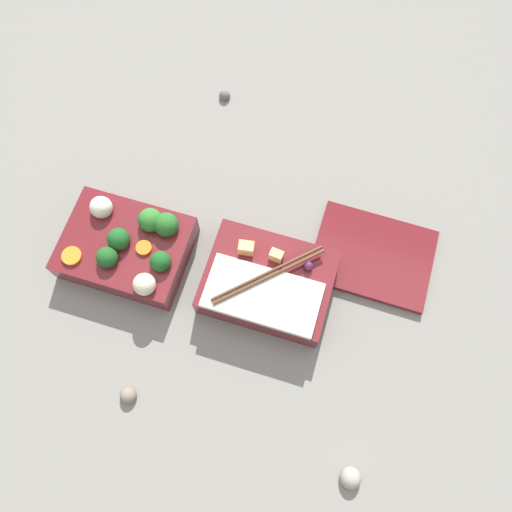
% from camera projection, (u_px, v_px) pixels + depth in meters
% --- Properties ---
extents(ground_plane, '(3.00, 3.00, 0.00)m').
position_uv_depth(ground_plane, '(196.00, 272.00, 0.84)').
color(ground_plane, slate).
extents(bento_tray_vegetable, '(0.20, 0.15, 0.08)m').
position_uv_depth(bento_tray_vegetable, '(127.00, 248.00, 0.82)').
color(bento_tray_vegetable, maroon).
rests_on(bento_tray_vegetable, ground_plane).
extents(bento_tray_rice, '(0.20, 0.15, 0.08)m').
position_uv_depth(bento_tray_rice, '(267.00, 283.00, 0.81)').
color(bento_tray_rice, maroon).
rests_on(bento_tray_rice, ground_plane).
extents(bento_lid, '(0.20, 0.15, 0.01)m').
position_uv_depth(bento_lid, '(373.00, 256.00, 0.85)').
color(bento_lid, maroon).
rests_on(bento_lid, ground_plane).
extents(pebble_0, '(0.03, 0.03, 0.03)m').
position_uv_depth(pebble_0, '(128.00, 395.00, 0.77)').
color(pebble_0, '#7A6B5B').
rests_on(pebble_0, ground_plane).
extents(pebble_1, '(0.03, 0.03, 0.03)m').
position_uv_depth(pebble_1, '(350.00, 478.00, 0.72)').
color(pebble_1, gray).
rests_on(pebble_1, ground_plane).
extents(pebble_2, '(0.02, 0.02, 0.02)m').
position_uv_depth(pebble_2, '(225.00, 96.00, 0.96)').
color(pebble_2, '#595651').
rests_on(pebble_2, ground_plane).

